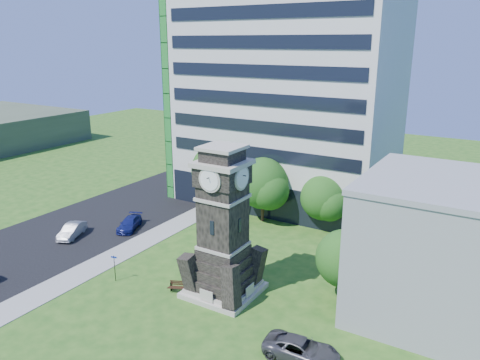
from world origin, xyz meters
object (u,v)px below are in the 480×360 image
Objects in this scene: car_street_mid at (72,231)px; street_sign at (114,265)px; car_street_north at (130,224)px; clock_tower at (223,232)px; car_east_lot at (301,350)px; park_bench at (181,287)px.

street_sign reaches higher than car_street_mid.
street_sign reaches higher than car_street_north.
clock_tower reaches higher than street_sign.
car_east_lot is 2.12× the size of street_sign.
street_sign is at bearing -75.21° from car_street_north.
park_bench is at bearing 73.43° from car_east_lot.
car_east_lot is at bearing -26.44° from clock_tower.
clock_tower reaches higher than car_street_mid.
clock_tower is at bearing 59.07° from car_east_lot.
street_sign is at bearing -45.43° from car_street_mid.
clock_tower is 5.20× the size of street_sign.
clock_tower is 5.89m from park_bench.
car_street_north is 0.86× the size of car_east_lot.
park_bench is at bearing -53.94° from car_street_north.
street_sign is (-8.96, -3.21, -3.81)m from clock_tower.
park_bench is at bearing -33.55° from car_street_mid.
car_street_north is at bearing 159.88° from clock_tower.
park_bench is at bearing -147.66° from clock_tower.
car_street_mid is at bearing -151.36° from car_street_north.
clock_tower is at bearing -26.67° from car_street_mid.
car_street_mid is 0.97× the size of car_street_north.
clock_tower is 10.25m from street_sign.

